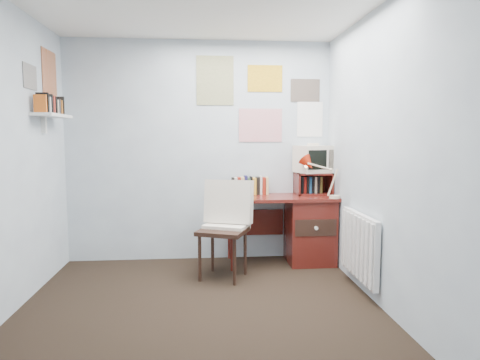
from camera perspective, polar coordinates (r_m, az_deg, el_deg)
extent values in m
plane|color=black|center=(3.48, -5.33, -18.31)|extent=(3.50, 3.50, 0.00)
cube|color=silver|center=(4.93, -5.40, 3.81)|extent=(3.00, 0.02, 2.50)
cube|color=silver|center=(3.50, 19.83, 2.70)|extent=(0.02, 3.50, 2.50)
cube|color=maroon|center=(4.78, 5.51, -2.37)|extent=(1.20, 0.55, 0.03)
cube|color=maroon|center=(4.92, 9.28, -6.68)|extent=(0.50, 0.50, 0.72)
cylinder|color=maroon|center=(4.55, -0.99, -7.63)|extent=(0.04, 0.04, 0.72)
cylinder|color=maroon|center=(5.01, -1.38, -6.39)|extent=(0.04, 0.04, 0.72)
cube|color=maroon|center=(5.04, 2.13, -5.65)|extent=(0.64, 0.02, 0.30)
cube|color=black|center=(4.30, -2.30, -6.84)|extent=(0.63, 0.62, 0.95)
cube|color=#B4220C|center=(4.68, 12.54, 0.09)|extent=(0.35, 0.32, 0.41)
cube|color=maroon|center=(4.96, 9.72, -0.47)|extent=(0.40, 0.30, 0.25)
cube|color=beige|center=(4.95, 9.70, 2.93)|extent=(0.44, 0.42, 0.34)
cube|color=maroon|center=(4.91, 2.37, -0.63)|extent=(0.60, 0.14, 0.22)
cube|color=white|center=(4.11, 15.67, -8.47)|extent=(0.09, 0.80, 0.60)
cube|color=white|center=(4.51, -23.75, 7.87)|extent=(0.20, 0.62, 0.24)
cube|color=white|center=(4.98, 2.76, 10.75)|extent=(1.20, 0.01, 0.90)
cube|color=white|center=(4.57, -25.09, 12.56)|extent=(0.01, 0.70, 0.60)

